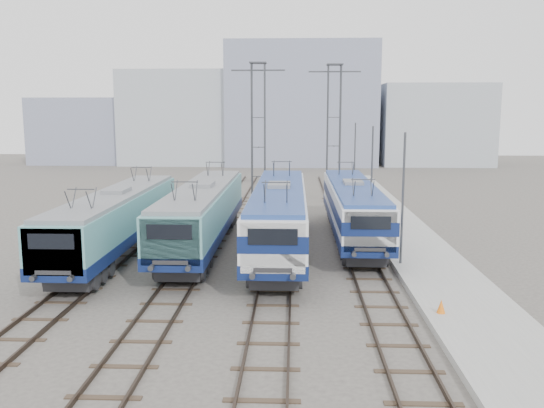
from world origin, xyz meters
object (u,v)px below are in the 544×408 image
Objects in this scene: locomotive_center_left at (203,211)px; safety_cone at (441,306)px; catenary_tower_east at (334,127)px; mast_front at (403,202)px; mast_mid at (372,176)px; catenary_tower_west at (258,128)px; mast_rear at (355,161)px; locomotive_far_right at (353,205)px; locomotive_center_right at (279,212)px; locomotive_far_left at (117,218)px.

safety_cone is (11.08, -11.30, -1.70)m from locomotive_center_left.
catenary_tower_east is 22.32m from mast_front.
catenary_tower_east is at bearing 101.86° from mast_mid.
catenary_tower_west and catenary_tower_east have the same top height.
mast_mid is 13.13× the size of safety_cone.
mast_rear is (8.60, 4.00, -3.14)m from catenary_tower_west.
locomotive_center_left is 9.38m from locomotive_far_right.
locomotive_center_right is 2.67× the size of mast_rear.
locomotive_center_left is at bearing 160.25° from mast_front.
safety_cone is (8.83, -27.40, -6.08)m from catenary_tower_west.
locomotive_far_left is 2.51× the size of mast_mid.
mast_mid is at bearing 90.69° from safety_cone.
mast_mid reaches higher than safety_cone.
mast_rear is at bearing 24.94° from catenary_tower_west.
mast_mid reaches higher than locomotive_center_right.
catenary_tower_east is (8.75, 18.10, 4.38)m from locomotive_center_left.
locomotive_far_right is 2.50× the size of mast_mid.
locomotive_center_left is 1.52× the size of catenary_tower_east.
locomotive_center_right is at bearing 6.62° from locomotive_far_left.
locomotive_far_left is 15.53m from mast_front.
catenary_tower_east is at bearing 77.37° from locomotive_center_right.
mast_rear is (10.85, 20.10, 1.24)m from locomotive_center_left.
locomotive_far_left is 18.27m from safety_cone.
locomotive_center_left is 15.92m from safety_cone.
locomotive_far_left reaches higher than safety_cone.
mast_rear reaches higher than locomotive_far_left.
catenary_tower_east reaches higher than locomotive_far_right.
locomotive_center_right reaches higher than locomotive_far_left.
catenary_tower_west reaches higher than mast_rear.
catenary_tower_east reaches higher than mast_rear.
locomotive_far_right is at bearing 37.95° from locomotive_center_right.
mast_front is at bearing 91.80° from safety_cone.
safety_cone is at bearing -57.76° from locomotive_center_right.
locomotive_center_right is 1.56× the size of catenary_tower_east.
locomotive_center_left is 2.60× the size of mast_mid.
mast_mid is (1.85, 5.46, 1.26)m from locomotive_far_right.
catenary_tower_west reaches higher than mast_front.
mast_front is at bearing -74.21° from locomotive_far_right.
locomotive_far_right is 15.69m from catenary_tower_west.
safety_cone is at bearing -81.51° from locomotive_far_right.
catenary_tower_west is 1.71× the size of mast_mid.
locomotive_center_left is 34.11× the size of safety_cone.
safety_cone is (2.33, -29.40, -6.08)m from catenary_tower_east.
locomotive_far_right is 16.07m from catenary_tower_east.
locomotive_center_right is (4.50, -0.86, 0.12)m from locomotive_center_left.
locomotive_far_right is 1.46× the size of catenary_tower_west.
mast_front and mast_rear have the same top height.
mast_rear is at bearing 55.11° from locomotive_far_left.
locomotive_center_left is at bearing -163.61° from locomotive_far_right.
catenary_tower_east reaches higher than mast_front.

